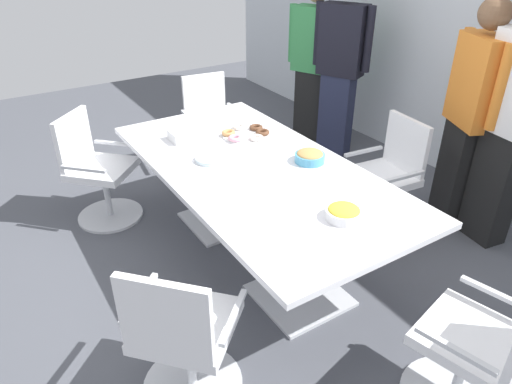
# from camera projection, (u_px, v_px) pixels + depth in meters

# --- Properties ---
(ground_plane) EXTENTS (10.00, 10.00, 0.01)m
(ground_plane) POSITION_uv_depth(u_px,v_px,m) (256.00, 255.00, 3.57)
(ground_plane) COLOR #4C4F56
(back_wall) EXTENTS (8.00, 0.10, 2.80)m
(back_wall) POSITION_uv_depth(u_px,v_px,m) (494.00, 31.00, 3.99)
(back_wall) COLOR silver
(back_wall) RESTS_ON ground
(conference_table) EXTENTS (2.40, 1.20, 0.75)m
(conference_table) POSITION_uv_depth(u_px,v_px,m) (256.00, 183.00, 3.26)
(conference_table) COLOR silver
(conference_table) RESTS_ON ground
(office_chair_0) EXTENTS (0.60, 0.60, 0.91)m
(office_chair_0) POSITION_uv_depth(u_px,v_px,m) (385.00, 182.00, 3.73)
(office_chair_0) COLOR silver
(office_chair_0) RESTS_ON ground
(office_chair_1) EXTENTS (0.60, 0.60, 0.91)m
(office_chair_1) POSITION_uv_depth(u_px,v_px,m) (211.00, 128.00, 4.71)
(office_chair_1) COLOR silver
(office_chair_1) RESTS_ON ground
(office_chair_2) EXTENTS (0.76, 0.76, 0.91)m
(office_chair_2) POSITION_uv_depth(u_px,v_px,m) (97.00, 174.00, 3.84)
(office_chair_2) COLOR silver
(office_chair_2) RESTS_ON ground
(office_chair_3) EXTENTS (0.76, 0.76, 0.91)m
(office_chair_3) POSITION_uv_depth(u_px,v_px,m) (184.00, 341.00, 2.31)
(office_chair_3) COLOR silver
(office_chair_3) RESTS_ON ground
(office_chair_4) EXTENTS (0.65, 0.65, 0.91)m
(office_chair_4) POSITION_uv_depth(u_px,v_px,m) (480.00, 352.00, 2.25)
(office_chair_4) COLOR silver
(office_chair_4) RESTS_ON ground
(person_standing_0) EXTENTS (0.59, 0.38, 1.73)m
(person_standing_0) POSITION_uv_depth(u_px,v_px,m) (313.00, 64.00, 4.96)
(person_standing_0) COLOR black
(person_standing_0) RESTS_ON ground
(person_standing_1) EXTENTS (0.59, 0.38, 1.80)m
(person_standing_1) POSITION_uv_depth(u_px,v_px,m) (340.00, 66.00, 4.71)
(person_standing_1) COLOR #232842
(person_standing_1) RESTS_ON ground
(person_standing_2) EXTENTS (0.59, 0.39, 1.77)m
(person_standing_2) POSITION_uv_depth(u_px,v_px,m) (471.00, 114.00, 3.58)
(person_standing_2) COLOR black
(person_standing_2) RESTS_ON ground
(person_standing_3) EXTENTS (0.61, 0.29, 1.87)m
(person_standing_3) POSITION_uv_depth(u_px,v_px,m) (512.00, 121.00, 3.30)
(person_standing_3) COLOR black
(person_standing_3) RESTS_ON ground
(snack_bowl_cookies) EXTENTS (0.21, 0.21, 0.09)m
(snack_bowl_cookies) POSITION_uv_depth(u_px,v_px,m) (310.00, 156.00, 3.24)
(snack_bowl_cookies) COLOR #4C9EC6
(snack_bowl_cookies) RESTS_ON conference_table
(snack_bowl_chips_yellow) EXTENTS (0.20, 0.20, 0.08)m
(snack_bowl_chips_yellow) POSITION_uv_depth(u_px,v_px,m) (344.00, 212.00, 2.62)
(snack_bowl_chips_yellow) COLOR white
(snack_bowl_chips_yellow) RESTS_ON conference_table
(donut_platter) EXTENTS (0.37, 0.36, 0.04)m
(donut_platter) POSITION_uv_depth(u_px,v_px,m) (246.00, 134.00, 3.65)
(donut_platter) COLOR white
(donut_platter) RESTS_ON conference_table
(plate_stack) EXTENTS (0.21, 0.21, 0.03)m
(plate_stack) POSITION_uv_depth(u_px,v_px,m) (211.00, 159.00, 3.27)
(plate_stack) COLOR white
(plate_stack) RESTS_ON conference_table
(napkin_pile) EXTENTS (0.17, 0.17, 0.08)m
(napkin_pile) POSITION_uv_depth(u_px,v_px,m) (182.00, 136.00, 3.57)
(napkin_pile) COLOR white
(napkin_pile) RESTS_ON conference_table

